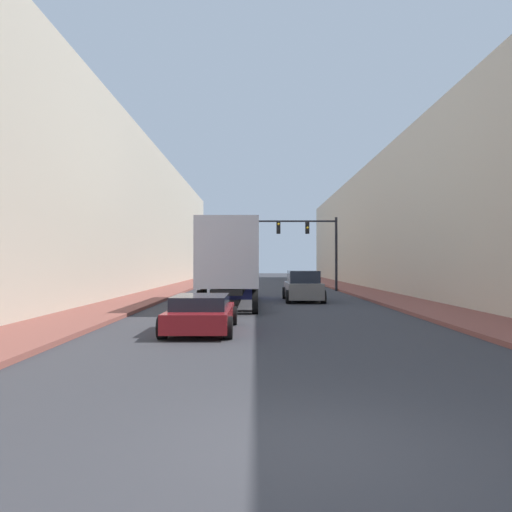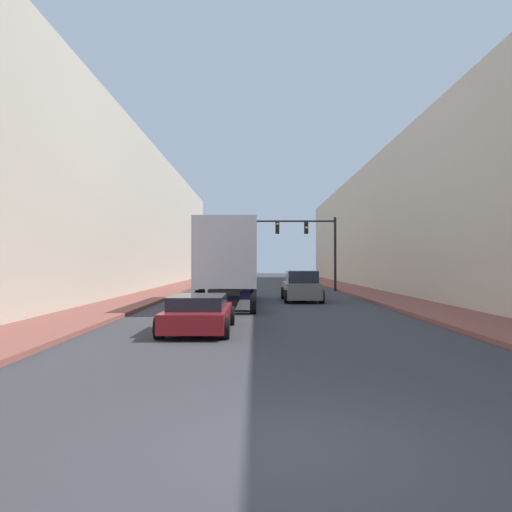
{
  "view_description": "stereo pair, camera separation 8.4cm",
  "coord_description": "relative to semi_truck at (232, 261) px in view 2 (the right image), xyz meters",
  "views": [
    {
      "loc": [
        -0.59,
        -5.68,
        2.12
      ],
      "look_at": [
        -0.53,
        14.99,
        2.42
      ],
      "focal_mm": 35.0,
      "sensor_mm": 36.0,
      "label": 1
    },
    {
      "loc": [
        -0.51,
        -5.68,
        2.12
      ],
      "look_at": [
        -0.53,
        14.99,
        2.42
      ],
      "focal_mm": 35.0,
      "sensor_mm": 36.0,
      "label": 2
    }
  ],
  "objects": [
    {
      "name": "traffic_signal_gantry",
      "position": [
        5.61,
        12.33,
        1.7
      ],
      "size": [
        6.71,
        0.35,
        5.63
      ],
      "color": "black",
      "rests_on": "ground"
    },
    {
      "name": "building_left",
      "position": [
        -9.82,
        10.03,
        3.51
      ],
      "size": [
        6.0,
        80.0,
        11.51
      ],
      "color": "#BCB29E",
      "rests_on": "ground"
    },
    {
      "name": "ground_plane",
      "position": [
        1.78,
        -19.97,
        -2.25
      ],
      "size": [
        200.0,
        200.0,
        0.0
      ],
      "primitive_type": "plane",
      "color": "#38383D"
    },
    {
      "name": "semi_truck",
      "position": [
        0.0,
        0.0,
        0.0
      ],
      "size": [
        2.59,
        12.03,
        4.03
      ],
      "color": "silver",
      "rests_on": "ground"
    },
    {
      "name": "sidewalk_right",
      "position": [
        8.91,
        10.03,
        -2.17
      ],
      "size": [
        2.92,
        80.0,
        0.15
      ],
      "color": "brown",
      "rests_on": "ground"
    },
    {
      "name": "sidewalk_left",
      "position": [
        -5.36,
        10.03,
        -2.17
      ],
      "size": [
        2.92,
        80.0,
        0.15
      ],
      "color": "brown",
      "rests_on": "ground"
    },
    {
      "name": "sedan_car",
      "position": [
        -0.51,
        -10.15,
        -1.69
      ],
      "size": [
        2.08,
        4.51,
        1.13
      ],
      "color": "maroon",
      "rests_on": "ground"
    },
    {
      "name": "suv_car",
      "position": [
        3.8,
        2.22,
        -1.45
      ],
      "size": [
        2.1,
        4.6,
        1.7
      ],
      "color": "slate",
      "rests_on": "ground"
    },
    {
      "name": "building_right",
      "position": [
        13.37,
        10.03,
        2.93
      ],
      "size": [
        6.0,
        80.0,
        10.36
      ],
      "color": "beige",
      "rests_on": "ground"
    }
  ]
}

